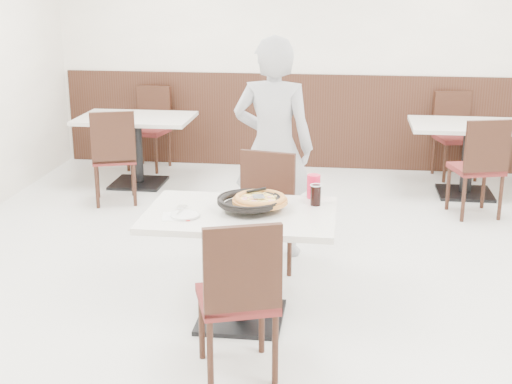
# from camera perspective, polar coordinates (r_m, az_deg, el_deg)

# --- Properties ---
(floor) EXTENTS (7.00, 7.00, 0.00)m
(floor) POSITION_cam_1_polar(r_m,az_deg,el_deg) (5.25, 2.31, -7.65)
(floor) COLOR silver
(floor) RESTS_ON ground
(wall_back) EXTENTS (6.00, 0.04, 2.80)m
(wall_back) POSITION_cam_1_polar(r_m,az_deg,el_deg) (8.30, 4.68, 11.44)
(wall_back) COLOR beige
(wall_back) RESTS_ON floor
(wall_front) EXTENTS (6.00, 0.04, 2.80)m
(wall_front) POSITION_cam_1_polar(r_m,az_deg,el_deg) (1.53, -9.48, -13.75)
(wall_front) COLOR beige
(wall_front) RESTS_ON floor
(wainscot_back) EXTENTS (5.90, 0.03, 1.10)m
(wainscot_back) POSITION_cam_1_polar(r_m,az_deg,el_deg) (8.41, 4.54, 5.65)
(wainscot_back) COLOR black
(wainscot_back) RESTS_ON floor
(main_table) EXTENTS (1.25, 0.88, 0.75)m
(main_table) POSITION_cam_1_polar(r_m,az_deg,el_deg) (4.64, -1.22, -6.00)
(main_table) COLOR beige
(main_table) RESTS_ON floor
(chair_near) EXTENTS (0.53, 0.53, 0.95)m
(chair_near) POSITION_cam_1_polar(r_m,az_deg,el_deg) (4.01, -1.54, -8.24)
(chair_near) COLOR black
(chair_near) RESTS_ON floor
(chair_far) EXTENTS (0.50, 0.50, 0.95)m
(chair_far) POSITION_cam_1_polar(r_m,az_deg,el_deg) (5.17, 0.23, -2.34)
(chair_far) COLOR black
(chair_far) RESTS_ON floor
(trivet) EXTENTS (0.14, 0.14, 0.04)m
(trivet) POSITION_cam_1_polar(r_m,az_deg,el_deg) (4.54, -0.33, -1.19)
(trivet) COLOR black
(trivet) RESTS_ON main_table
(pizza_pan) EXTENTS (0.34, 0.34, 0.01)m
(pizza_pan) POSITION_cam_1_polar(r_m,az_deg,el_deg) (4.51, -0.55, -1.02)
(pizza_pan) COLOR black
(pizza_pan) RESTS_ON trivet
(pizza) EXTENTS (0.38, 0.38, 0.02)m
(pizza) POSITION_cam_1_polar(r_m,az_deg,el_deg) (4.52, 0.33, -0.73)
(pizza) COLOR #D89041
(pizza) RESTS_ON pizza_pan
(pizza_server) EXTENTS (0.09, 0.11, 0.00)m
(pizza_server) POSITION_cam_1_polar(r_m,az_deg,el_deg) (4.50, 0.20, -0.35)
(pizza_server) COLOR silver
(pizza_server) RESTS_ON pizza
(napkin) EXTENTS (0.20, 0.20, 0.00)m
(napkin) POSITION_cam_1_polar(r_m,az_deg,el_deg) (4.44, -6.41, -1.93)
(napkin) COLOR silver
(napkin) RESTS_ON main_table
(side_plate) EXTENTS (0.19, 0.19, 0.01)m
(side_plate) POSITION_cam_1_polar(r_m,az_deg,el_deg) (4.43, -5.71, -1.86)
(side_plate) COLOR silver
(side_plate) RESTS_ON napkin
(fork) EXTENTS (0.04, 0.17, 0.00)m
(fork) POSITION_cam_1_polar(r_m,az_deg,el_deg) (4.50, -5.99, -1.49)
(fork) COLOR silver
(fork) RESTS_ON side_plate
(cola_glass) EXTENTS (0.07, 0.07, 0.13)m
(cola_glass) POSITION_cam_1_polar(r_m,az_deg,el_deg) (4.63, 4.80, -0.28)
(cola_glass) COLOR black
(cola_glass) RESTS_ON main_table
(red_cup) EXTENTS (0.10, 0.10, 0.16)m
(red_cup) POSITION_cam_1_polar(r_m,az_deg,el_deg) (4.78, 4.63, 0.45)
(red_cup) COLOR red
(red_cup) RESTS_ON main_table
(diner_person) EXTENTS (0.67, 0.47, 1.76)m
(diner_person) POSITION_cam_1_polar(r_m,az_deg,el_deg) (5.64, 1.40, 3.56)
(diner_person) COLOR #ACADB1
(diner_person) RESTS_ON floor
(bg_table_left) EXTENTS (1.22, 0.83, 0.75)m
(bg_table_left) POSITION_cam_1_polar(r_m,az_deg,el_deg) (7.80, -9.49, 3.27)
(bg_table_left) COLOR beige
(bg_table_left) RESTS_ON floor
(bg_chair_left_near) EXTENTS (0.53, 0.53, 0.95)m
(bg_chair_left_near) POSITION_cam_1_polar(r_m,az_deg,el_deg) (7.20, -11.29, 2.86)
(bg_chair_left_near) COLOR black
(bg_chair_left_near) RESTS_ON floor
(bg_chair_left_far) EXTENTS (0.49, 0.49, 0.95)m
(bg_chair_left_far) POSITION_cam_1_polar(r_m,az_deg,el_deg) (8.42, -8.64, 5.00)
(bg_chair_left_far) COLOR black
(bg_chair_left_far) RESTS_ON floor
(bg_table_right) EXTENTS (1.24, 0.86, 0.75)m
(bg_table_right) POSITION_cam_1_polar(r_m,az_deg,el_deg) (7.64, 16.57, 2.50)
(bg_table_right) COLOR beige
(bg_table_right) RESTS_ON floor
(bg_chair_right_near) EXTENTS (0.52, 0.52, 0.95)m
(bg_chair_right_near) POSITION_cam_1_polar(r_m,az_deg,el_deg) (6.97, 17.21, 1.97)
(bg_chair_right_near) COLOR black
(bg_chair_right_near) RESTS_ON floor
(bg_chair_right_far) EXTENTS (0.51, 0.51, 0.95)m
(bg_chair_right_far) POSITION_cam_1_polar(r_m,az_deg,el_deg) (8.24, 15.74, 4.31)
(bg_chair_right_far) COLOR black
(bg_chair_right_far) RESTS_ON floor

